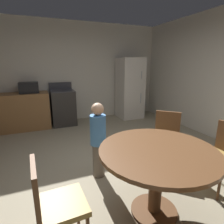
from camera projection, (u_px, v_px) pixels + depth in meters
The scene contains 11 objects.
ground_plane at pixel (112, 176), 2.68m from camera, with size 14.00×14.00×0.00m, color gray.
wall_back at pixel (70, 73), 5.13m from camera, with size 5.55×0.12×2.70m, color beige.
kitchen_counter at pixel (10, 113), 4.43m from camera, with size 1.83×0.60×0.90m, color olive.
oven_range at pixel (63, 107), 4.89m from camera, with size 0.60×0.60×1.10m.
refrigerator at pixel (130, 88), 5.46m from camera, with size 0.68×0.68×1.76m.
microwave at pixel (29, 88), 4.46m from camera, with size 0.44×0.32×0.26m, color black.
dining_table at pixel (157, 163), 1.89m from camera, with size 1.20×1.20×0.76m.
chair_west at pixel (53, 202), 1.50m from camera, with size 0.42×0.42×0.87m.
chair_east at pixel (223, 152), 2.34m from camera, with size 0.41×0.41×0.87m.
chair_northeast at pixel (166, 136), 2.86m from camera, with size 0.57×0.57×0.87m.
person_child at pixel (98, 139), 2.56m from camera, with size 0.29×0.29×1.09m.
Camera 1 is at (-0.89, -2.18, 1.60)m, focal length 29.44 mm.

